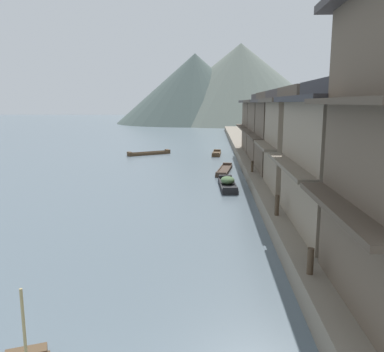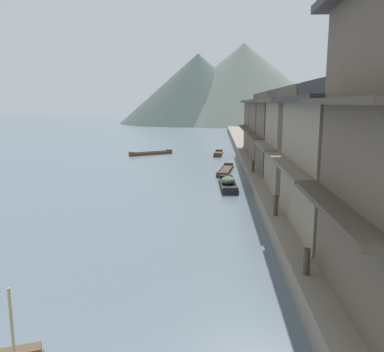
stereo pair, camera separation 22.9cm
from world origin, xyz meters
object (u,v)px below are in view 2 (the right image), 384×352
object	(u,v)px
house_waterfront_second	(346,157)
house_waterfront_far	(275,127)
boat_moored_second	(225,170)
boat_moored_far	(228,184)
house_waterfront_tall	(304,139)
mooring_post_dock_near	(307,262)
house_waterfront_narrow	(287,132)
house_waterfront_end	(270,123)
mooring_post_dock_mid	(276,205)
boat_moored_third	(151,153)
mooring_post_dock_far	(253,166)
boat_moored_nearest	(218,154)

from	to	relation	value
house_waterfront_second	house_waterfront_far	size ratio (longest dim) A/B	1.03
boat_moored_second	boat_moored_far	world-z (taller)	boat_moored_far
house_waterfront_tall	house_waterfront_far	world-z (taller)	same
boat_moored_second	mooring_post_dock_near	world-z (taller)	mooring_post_dock_near
house_waterfront_tall	house_waterfront_narrow	xyz separation A→B (m)	(0.09, 6.28, -0.00)
boat_moored_second	house_waterfront_narrow	distance (m)	7.27
house_waterfront_far	house_waterfront_end	bearing A→B (deg)	85.89
house_waterfront_tall	house_waterfront_narrow	world-z (taller)	same
boat_moored_second	mooring_post_dock_mid	world-z (taller)	mooring_post_dock_mid
boat_moored_third	house_waterfront_tall	bearing A→B (deg)	-59.61
house_waterfront_second	house_waterfront_narrow	size ratio (longest dim) A/B	1.22
house_waterfront_tall	house_waterfront_narrow	distance (m)	6.28
mooring_post_dock_far	boat_moored_nearest	bearing A→B (deg)	98.73
boat_moored_nearest	house_waterfront_second	xyz separation A→B (m)	(5.08, -30.09, 3.70)
house_waterfront_narrow	mooring_post_dock_far	xyz separation A→B (m)	(-2.58, -0.65, -2.58)
boat_moored_nearest	boat_moored_third	size ratio (longest dim) A/B	0.77
boat_moored_nearest	mooring_post_dock_far	world-z (taller)	mooring_post_dock_far
boat_moored_nearest	house_waterfront_end	size ratio (longest dim) A/B	0.48
boat_moored_second	boat_moored_far	size ratio (longest dim) A/B	1.17
house_waterfront_second	house_waterfront_tall	distance (m)	7.90
house_waterfront_narrow	mooring_post_dock_mid	bearing A→B (deg)	-101.59
boat_moored_second	house_waterfront_far	world-z (taller)	house_waterfront_far
mooring_post_dock_near	mooring_post_dock_far	world-z (taller)	mooring_post_dock_far
boat_moored_third	mooring_post_dock_mid	world-z (taller)	mooring_post_dock_mid
mooring_post_dock_near	mooring_post_dock_mid	bearing A→B (deg)	90.00
boat_moored_nearest	house_waterfront_far	size ratio (longest dim) A/B	0.48
boat_moored_nearest	mooring_post_dock_far	bearing A→B (deg)	-81.27
house_waterfront_far	house_waterfront_end	xyz separation A→B (m)	(0.52, 7.29, -0.00)
mooring_post_dock_far	house_waterfront_narrow	bearing A→B (deg)	14.13
boat_moored_third	mooring_post_dock_far	size ratio (longest dim) A/B	5.71
boat_moored_nearest	boat_moored_second	distance (m)	11.65
house_waterfront_narrow	boat_moored_nearest	bearing A→B (deg)	107.84
boat_moored_second	house_waterfront_end	world-z (taller)	house_waterfront_end
boat_moored_far	house_waterfront_end	size ratio (longest dim) A/B	0.63
boat_moored_third	house_waterfront_end	distance (m)	14.25
boat_moored_far	house_waterfront_end	world-z (taller)	house_waterfront_end
boat_moored_second	house_waterfront_second	distance (m)	19.35
boat_moored_nearest	house_waterfront_far	bearing A→B (deg)	-60.53
mooring_post_dock_far	house_waterfront_tall	bearing A→B (deg)	-66.13
boat_moored_far	house_waterfront_tall	bearing A→B (deg)	-41.52
boat_moored_nearest	mooring_post_dock_far	xyz separation A→B (m)	(2.54, -16.56, 1.13)
house_waterfront_tall	house_waterfront_far	xyz separation A→B (m)	(0.10, 13.10, -0.01)
house_waterfront_tall	mooring_post_dock_far	bearing A→B (deg)	113.87
house_waterfront_end	mooring_post_dock_far	world-z (taller)	house_waterfront_end
house_waterfront_tall	mooring_post_dock_far	size ratio (longest dim) A/B	7.56
boat_moored_third	house_waterfront_second	xyz separation A→B (m)	(13.06, -30.10, 3.71)
house_waterfront_tall	mooring_post_dock_mid	world-z (taller)	house_waterfront_tall
mooring_post_dock_far	boat_moored_far	bearing A→B (deg)	-137.63
house_waterfront_end	house_waterfront_far	bearing A→B (deg)	-94.11
boat_moored_far	house_waterfront_far	distance (m)	10.86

